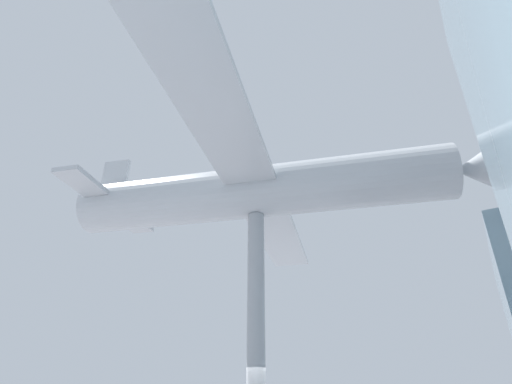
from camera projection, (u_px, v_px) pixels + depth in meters
name	position (u px, v px, depth m)	size (l,w,h in m)	color
support_pylon_central	(256.00, 325.00, 12.34)	(0.57, 0.57, 7.42)	#999EA3
suspended_airplane	(264.00, 191.00, 14.43)	(17.45, 15.05, 3.05)	#B2B7BC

